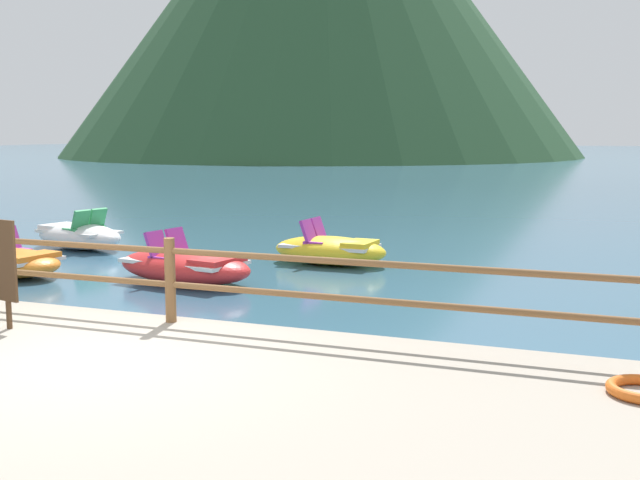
{
  "coord_description": "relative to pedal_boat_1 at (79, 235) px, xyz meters",
  "views": [
    {
      "loc": [
        4.58,
        -5.81,
        2.52
      ],
      "look_at": [
        0.48,
        5.0,
        0.9
      ],
      "focal_mm": 43.64,
      "sensor_mm": 36.0,
      "label": 1
    }
  ],
  "objects": [
    {
      "name": "ground_plane",
      "position": [
        6.18,
        32.13,
        -0.3
      ],
      "size": [
        200.0,
        200.0,
        0.0
      ],
      "primitive_type": "plane",
      "color": "#38607A"
    },
    {
      "name": "dock_railing",
      "position": [
        6.18,
        -6.32,
        0.68
      ],
      "size": [
        23.92,
        0.12,
        0.95
      ],
      "color": "brown",
      "rests_on": "promenade_dock"
    },
    {
      "name": "pedal_boat_1",
      "position": [
        0.0,
        0.0,
        0.0
      ],
      "size": [
        2.5,
        1.59,
        0.89
      ],
      "color": "white",
      "rests_on": "ground"
    },
    {
      "name": "pedal_boat_2",
      "position": [
        4.11,
        -2.51,
        -0.01
      ],
      "size": [
        2.78,
        1.69,
        0.88
      ],
      "color": "red",
      "rests_on": "ground"
    },
    {
      "name": "pedal_boat_3",
      "position": [
        5.76,
        0.08,
        -0.01
      ],
      "size": [
        2.31,
        1.27,
        0.87
      ],
      "color": "yellow",
      "rests_on": "ground"
    },
    {
      "name": "pedal_boat_5",
      "position": [
        0.93,
        -3.07,
        -0.04
      ],
      "size": [
        2.29,
        1.63,
        0.83
      ],
      "color": "orange",
      "rests_on": "ground"
    }
  ]
}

